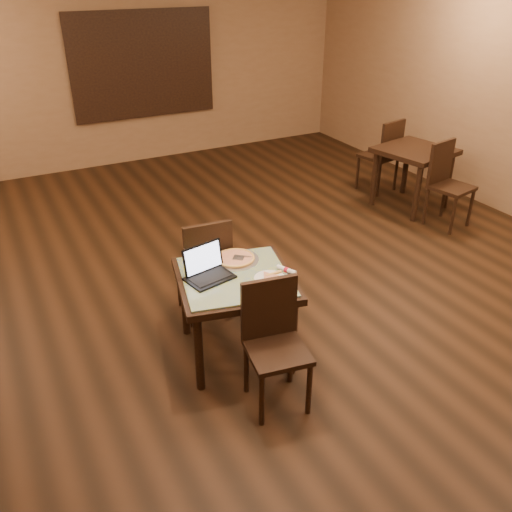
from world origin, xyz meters
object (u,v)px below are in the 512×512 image
pizza_pan (235,259)px  other_table_a_chair_near (446,179)px  chair_main_far (205,263)px  laptop (207,269)px  other_table_a_chair_far (384,152)px  tiled_table (235,287)px  chair_main_near (274,336)px  other_table_a (414,159)px

pizza_pan → other_table_a_chair_near: (3.38, 0.92, -0.17)m
chair_main_far → laptop: 0.59m
other_table_a_chair_far → laptop: bearing=19.8°
pizza_pan → other_table_a_chair_far: bearing=32.2°
tiled_table → laptop: laptop is taller
chair_main_far → other_table_a_chair_near: bearing=-166.5°
other_table_a_chair_far → pizza_pan: bearing=20.6°
laptop → other_table_a_chair_far: bearing=19.5°
chair_main_near → other_table_a_chair_near: bearing=36.3°
other_table_a → tiled_table: bearing=-164.9°
chair_main_near → pizza_pan: chair_main_near is taller
chair_main_far → laptop: chair_main_far is taller
chair_main_near → other_table_a: (3.51, 2.39, 0.12)m
chair_main_far → pizza_pan: size_ratio=2.55×
chair_main_near → laptop: bearing=115.9°
tiled_table → other_table_a_chair_near: (3.50, 1.16, -0.06)m
tiled_table → other_table_a_chair_far: bearing=47.1°
other_table_a_chair_near → chair_main_far: bearing=177.2°
tiled_table → pizza_pan: bearing=76.5°
other_table_a → other_table_a_chair_near: size_ratio=0.97×
tiled_table → chair_main_near: (0.01, -0.61, -0.10)m
other_table_a_chair_near → other_table_a_chair_far: same height
laptop → pizza_pan: 0.35m
laptop → other_table_a_chair_near: bearing=3.9°
tiled_table → other_table_a_chair_far: 4.28m
other_table_a_chair_near → tiled_table: bearing=-173.4°
tiled_table → pizza_pan: 0.29m
tiled_table → other_table_a_chair_near: other_table_a_chair_near is taller
chair_main_far → laptop: size_ratio=2.51×
chair_main_near → other_table_a_chair_near: size_ratio=0.94×
chair_main_near → laptop: laptop is taller
tiled_table → other_table_a_chair_far: (3.54, 2.40, -0.06)m
tiled_table → chair_main_near: 0.62m
chair_main_near → chair_main_far: 1.22m
laptop → other_table_a: size_ratio=0.39×
tiled_table → other_table_a: size_ratio=1.07×
other_table_a_chair_near → pizza_pan: bearing=-176.5°
chair_main_near → chair_main_far: (-0.02, 1.22, 0.02)m
laptop → chair_main_near: bearing=-85.4°
tiled_table → pizza_pan: (0.12, 0.24, 0.11)m
laptop → other_table_a_chair_far: other_table_a_chair_far is taller
chair_main_far → other_table_a_chair_near: (3.51, 0.55, 0.02)m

